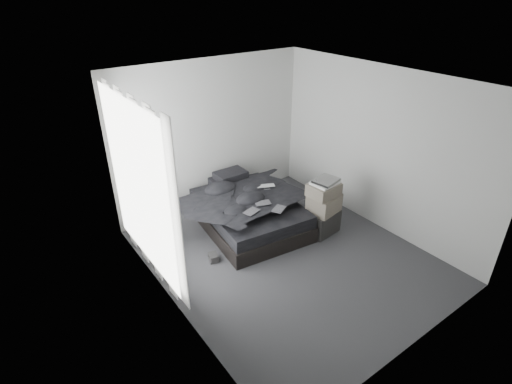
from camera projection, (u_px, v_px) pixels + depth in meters
floor at (287, 256)px, 6.00m from camera, size 3.60×4.20×0.01m
ceiling at (295, 81)px, 4.77m from camera, size 3.60×4.20×0.01m
wall_back at (212, 135)px, 6.89m from camera, size 3.60×0.01×2.60m
wall_front at (430, 256)px, 3.89m from camera, size 3.60×0.01×2.60m
wall_left at (168, 221)px, 4.45m from camera, size 0.01×4.20×2.60m
wall_right at (377, 149)px, 6.32m from camera, size 0.01×4.20×2.60m
window_left at (139, 186)px, 5.08m from camera, size 0.02×2.00×2.30m
curtain_left at (143, 190)px, 5.14m from camera, size 0.06×2.12×2.48m
bed at (249, 219)px, 6.68m from camera, size 1.65×2.05×0.26m
mattress at (249, 207)px, 6.57m from camera, size 1.59×1.99×0.20m
duvet at (250, 197)px, 6.43m from camera, size 1.58×1.77×0.22m
pillow_lower at (227, 182)px, 7.04m from camera, size 0.61×0.45×0.13m
pillow_upper at (231, 175)px, 6.99m from camera, size 0.54×0.38×0.12m
laptop at (266, 184)px, 6.60m from camera, size 0.36×0.30×0.02m
comic_a at (252, 207)px, 5.93m from camera, size 0.27×0.21×0.01m
comic_b at (263, 199)px, 6.15m from camera, size 0.28×0.23×0.01m
comic_c at (279, 204)px, 5.99m from camera, size 0.28×0.25×0.01m
side_stand at (158, 223)px, 6.10m from camera, size 0.51×0.51×0.77m
papers at (156, 201)px, 5.91m from camera, size 0.32×0.25×0.02m
floor_books at (213, 257)px, 5.88m from camera, size 0.16×0.20×0.12m
box_lower at (321, 221)px, 6.51m from camera, size 0.56×0.46×0.38m
box_mid at (324, 203)px, 6.35m from camera, size 0.55×0.47×0.29m
box_upper at (324, 190)px, 6.22m from camera, size 0.48×0.40×0.20m
art_book_white at (325, 183)px, 6.17m from camera, size 0.43×0.36×0.04m
art_book_snake at (326, 181)px, 6.15m from camera, size 0.44×0.38×0.04m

